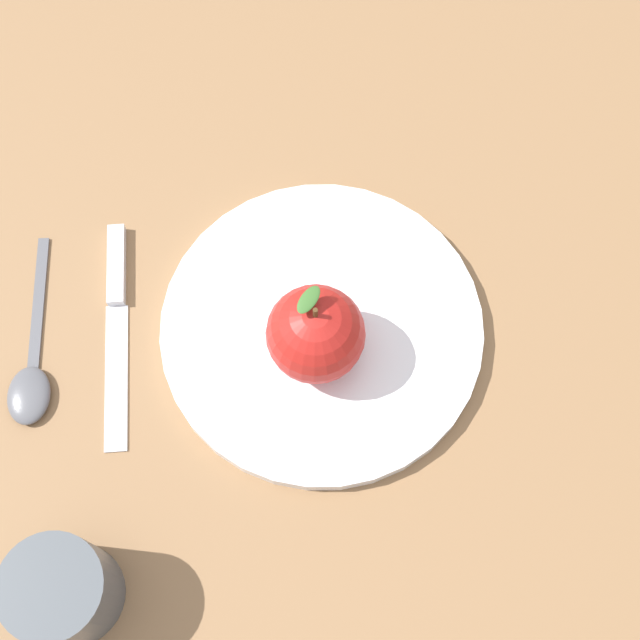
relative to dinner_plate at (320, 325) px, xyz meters
The scene contains 6 objects.
ground_plane 0.03m from the dinner_plate, 95.60° to the left, with size 2.40×2.40×0.00m, color olive.
dinner_plate is the anchor object (origin of this frame).
apple 0.05m from the dinner_plate, 143.46° to the left, with size 0.08×0.08×0.09m.
cup 0.28m from the dinner_plate, 110.75° to the left, with size 0.07×0.07×0.07m.
knife 0.17m from the dinner_plate, 56.99° to the left, with size 0.18×0.09×0.01m.
spoon 0.23m from the dinner_plate, 71.45° to the left, with size 0.16×0.09×0.01m.
Camera 1 is at (-0.22, 0.10, 0.68)m, focal length 49.76 mm.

